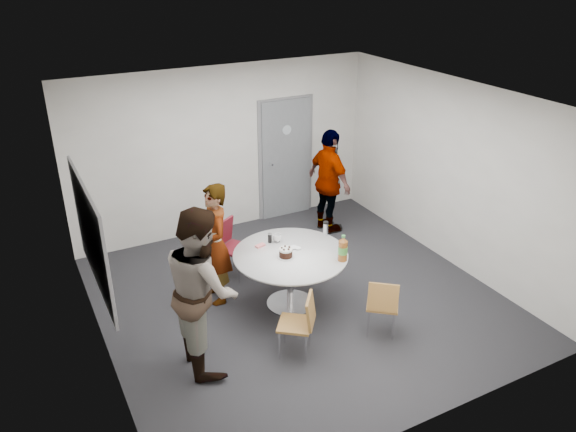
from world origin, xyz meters
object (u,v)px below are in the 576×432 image
whiteboard (91,236)px  chair_far (230,242)px  chair_near_left (302,320)px  person_right (329,182)px  person_left (202,289)px  chair_near_right (383,302)px  person_main (215,244)px  table (293,260)px  door (286,159)px

whiteboard → chair_far: 2.29m
chair_near_left → person_right: bearing=1.2°
chair_near_left → person_left: (-1.01, 0.41, 0.48)m
chair_near_right → person_main: bearing=169.8°
table → chair_far: 1.19m
whiteboard → table: size_ratio=1.30×
chair_near_right → chair_far: 2.42m
table → person_left: (-1.40, -0.52, 0.29)m
person_left → chair_near_right: bearing=-102.1°
chair_near_left → chair_far: (-0.03, 2.04, 0.04)m
whiteboard → chair_near_right: (2.97, -1.35, -0.98)m
chair_far → whiteboard: bearing=-8.4°
door → whiteboard: (-3.56, -2.28, 0.42)m
person_right → whiteboard: bearing=104.5°
door → chair_near_right: size_ratio=2.72×
chair_near_right → person_left: size_ratio=0.41×
whiteboard → person_right: (3.88, 1.37, -0.58)m
chair_near_left → chair_near_right: size_ratio=1.00×
chair_far → person_left: size_ratio=0.44×
chair_far → table: bearing=79.0°
chair_near_right → person_left: person_left is taller
person_main → person_right: size_ratio=0.95×
person_left → person_right: (2.94, 2.17, -0.08)m
whiteboard → person_main: (1.51, 0.32, -0.63)m
table → chair_near_left: 1.03m
person_main → person_left: 1.26m
person_left → door: bearing=-37.2°
door → person_left: 4.05m
chair_near_left → person_left: 1.19m
door → whiteboard: size_ratio=1.12×
table → person_left: bearing=-159.6°
person_main → person_right: (2.37, 1.05, 0.05)m
chair_near_right → person_right: size_ratio=0.45×
person_left → person_right: bearing=-50.3°
table → chair_near_left: bearing=-112.9°
whiteboard → person_main: whiteboard is taller
door → chair_near_left: door is taller
chair_far → person_main: size_ratio=0.51×
chair_near_left → person_left: size_ratio=0.41×
person_main → door: bearing=139.4°
door → chair_near_left: 3.88m
chair_far → person_left: 1.95m
chair_near_left → person_left: bearing=105.9°
table → chair_near_right: bearing=-59.8°
whiteboard → chair_near_left: bearing=-31.8°
door → chair_near_right: door is taller
door → chair_near_right: bearing=-99.3°
chair_far → person_main: bearing=19.5°
table → person_main: 1.03m
person_right → person_left: bearing=121.4°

